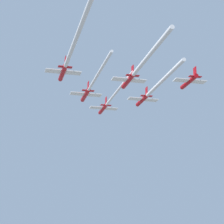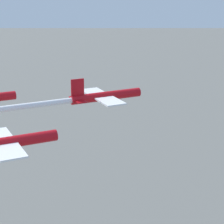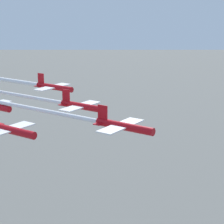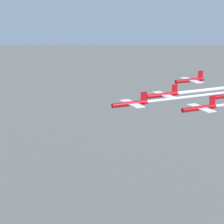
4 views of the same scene
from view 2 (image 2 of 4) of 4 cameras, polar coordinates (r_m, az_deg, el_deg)
name	(u,v)px [view 2 (image 2 of 4)]	position (r m, az deg, el deg)	size (l,w,h in m)	color
jet_0	(104,96)	(61.44, -1.10, 2.11)	(10.18, 10.55, 3.53)	#B20C14
jet_2	(6,142)	(48.45, -13.67, -3.87)	(10.18, 10.55, 3.53)	#B20C14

